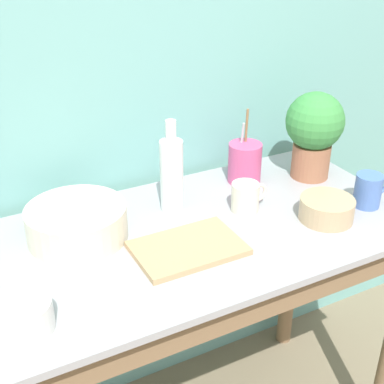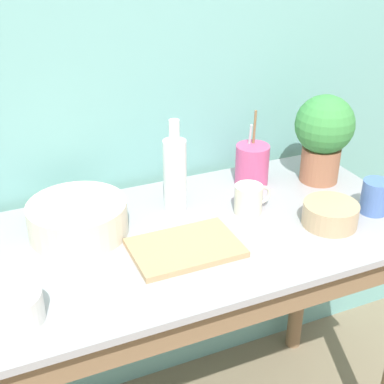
{
  "view_description": "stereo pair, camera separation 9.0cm",
  "coord_description": "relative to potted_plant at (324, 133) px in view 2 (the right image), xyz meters",
  "views": [
    {
      "loc": [
        -0.57,
        -0.77,
        1.63
      ],
      "look_at": [
        0.0,
        0.31,
        0.98
      ],
      "focal_mm": 50.0,
      "sensor_mm": 36.0,
      "label": 1
    },
    {
      "loc": [
        -0.49,
        -0.81,
        1.63
      ],
      "look_at": [
        0.0,
        0.31,
        0.98
      ],
      "focal_mm": 50.0,
      "sensor_mm": 36.0,
      "label": 2
    }
  ],
  "objects": [
    {
      "name": "bowl_small_enamel_white",
      "position": [
        -0.98,
        -0.3,
        -0.13
      ],
      "size": [
        0.13,
        0.13,
        0.07
      ],
      "color": "silver",
      "rests_on": "counter_table"
    },
    {
      "name": "potted_plant",
      "position": [
        0.0,
        0.0,
        0.0
      ],
      "size": [
        0.18,
        0.18,
        0.28
      ],
      "color": "#A36647",
      "rests_on": "counter_table"
    },
    {
      "name": "counter_table",
      "position": [
        -0.49,
        -0.15,
        -0.35
      ],
      "size": [
        1.26,
        0.62,
        0.86
      ],
      "color": "#846647",
      "rests_on": "ground_plane"
    },
    {
      "name": "bottle_tall",
      "position": [
        -0.49,
        0.01,
        -0.05
      ],
      "size": [
        0.07,
        0.07,
        0.27
      ],
      "color": "white",
      "rests_on": "counter_table"
    },
    {
      "name": "bowl_wash_large",
      "position": [
        -0.78,
        -0.01,
        -0.12
      ],
      "size": [
        0.26,
        0.26,
        0.09
      ],
      "color": "beige",
      "rests_on": "counter_table"
    },
    {
      "name": "wall_back",
      "position": [
        -0.49,
        0.24,
        0.18
      ],
      "size": [
        6.0,
        0.05,
        2.4
      ],
      "color": "#70ADA8",
      "rests_on": "ground_plane"
    },
    {
      "name": "mug_blue",
      "position": [
        0.03,
        -0.23,
        -0.11
      ],
      "size": [
        0.12,
        0.08,
        0.1
      ],
      "color": "#4C70B7",
      "rests_on": "counter_table"
    },
    {
      "name": "utensil_cup",
      "position": [
        -0.21,
        0.07,
        -0.1
      ],
      "size": [
        0.1,
        0.1,
        0.23
      ],
      "color": "#CC4C7F",
      "rests_on": "counter_table"
    },
    {
      "name": "tray_board",
      "position": [
        -0.55,
        -0.2,
        -0.15
      ],
      "size": [
        0.27,
        0.19,
        0.02
      ],
      "color": "tan",
      "rests_on": "counter_table"
    },
    {
      "name": "mug_cream",
      "position": [
        -0.3,
        -0.09,
        -0.12
      ],
      "size": [
        0.11,
        0.08,
        0.08
      ],
      "color": "beige",
      "rests_on": "counter_table"
    },
    {
      "name": "bowl_small_tan",
      "position": [
        -0.13,
        -0.24,
        -0.13
      ],
      "size": [
        0.15,
        0.15,
        0.06
      ],
      "color": "tan",
      "rests_on": "counter_table"
    }
  ]
}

